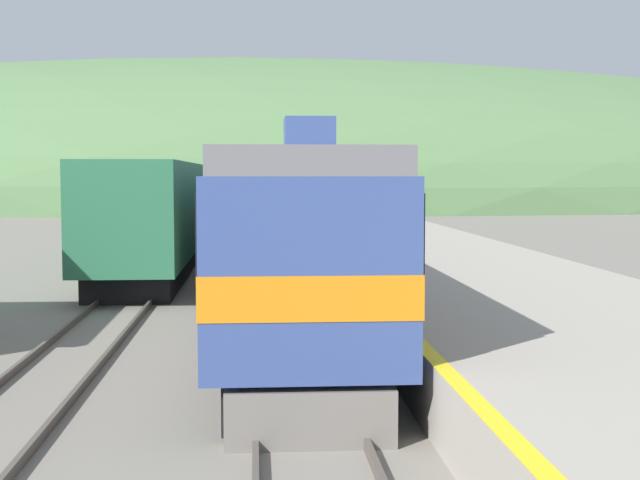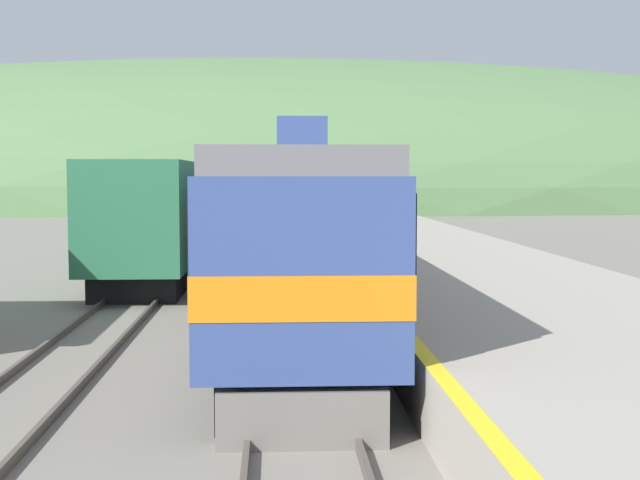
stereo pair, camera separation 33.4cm
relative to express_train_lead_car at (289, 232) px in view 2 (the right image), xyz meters
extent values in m
cube|color=#4C443D|center=(-0.72, 40.69, -2.08)|extent=(0.08, 180.00, 0.16)
cube|color=#4C443D|center=(0.72, 40.69, -2.08)|extent=(0.08, 180.00, 0.16)
cube|color=#4C443D|center=(-5.01, 40.69, -2.08)|extent=(0.08, 180.00, 0.16)
cube|color=#4C443D|center=(-3.58, 40.69, -2.08)|extent=(0.08, 180.00, 0.16)
cube|color=#9E9689|center=(5.06, 20.69, -1.63)|extent=(6.88, 140.00, 1.04)
cube|color=yellow|center=(1.73, 20.69, -1.11)|extent=(0.24, 140.00, 0.01)
ellipsoid|color=#517547|center=(0.00, 99.31, -2.16)|extent=(207.99, 93.60, 36.63)
cube|color=black|center=(0.00, 0.24, -1.73)|extent=(2.36, 20.60, 0.85)
cube|color=#334784|center=(0.00, 0.24, 0.04)|extent=(2.88, 21.91, 2.69)
cube|color=orange|center=(0.00, 0.24, -0.18)|extent=(2.91, 21.93, 0.59)
cube|color=black|center=(0.00, 0.24, 0.63)|extent=(2.91, 20.60, 0.81)
cube|color=slate|center=(0.00, 0.24, 1.58)|extent=(2.71, 21.91, 0.40)
cube|color=black|center=(0.00, -9.59, 0.63)|extent=(2.92, 2.20, 1.08)
cube|color=#334784|center=(0.00, -10.27, 1.96)|extent=(0.64, 0.80, 0.36)
cube|color=slate|center=(0.00, -10.52, -1.77)|extent=(2.25, 0.40, 0.77)
cube|color=black|center=(0.00, 22.86, -1.73)|extent=(2.36, 20.25, 0.85)
cube|color=#334784|center=(0.00, 22.86, 0.04)|extent=(2.88, 21.54, 2.69)
cube|color=orange|center=(0.00, 22.86, -0.18)|extent=(2.91, 21.56, 0.59)
cube|color=black|center=(0.00, 22.86, 0.63)|extent=(2.91, 20.25, 0.81)
cube|color=slate|center=(0.00, 22.86, 1.58)|extent=(2.71, 21.54, 0.40)
cube|color=black|center=(0.00, 45.30, -1.73)|extent=(2.36, 20.25, 0.85)
cube|color=#334784|center=(0.00, 45.30, 0.04)|extent=(2.88, 21.54, 2.69)
cube|color=orange|center=(0.00, 45.30, -0.18)|extent=(2.91, 21.56, 0.59)
cube|color=black|center=(0.00, 45.30, 0.63)|extent=(2.91, 20.25, 0.81)
cube|color=slate|center=(0.00, 45.30, 1.58)|extent=(2.71, 21.54, 0.40)
cube|color=black|center=(0.00, 67.74, -1.73)|extent=(2.36, 20.25, 0.85)
cube|color=#334784|center=(0.00, 67.74, 0.04)|extent=(2.88, 21.54, 2.69)
cube|color=orange|center=(0.00, 67.74, -0.18)|extent=(2.91, 21.56, 0.59)
cube|color=black|center=(0.00, 67.74, 0.63)|extent=(2.91, 20.25, 0.81)
cube|color=slate|center=(0.00, 67.74, 1.58)|extent=(2.71, 21.54, 0.40)
cube|color=black|center=(-4.29, 24.72, -1.76)|extent=(2.46, 44.44, 0.80)
cube|color=#286B47|center=(-4.29, 24.72, 0.23)|extent=(2.90, 46.29, 3.16)
camera|label=1|loc=(-0.70, -21.92, 1.41)|focal=50.00mm
camera|label=2|loc=(-0.36, -21.94, 1.41)|focal=50.00mm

